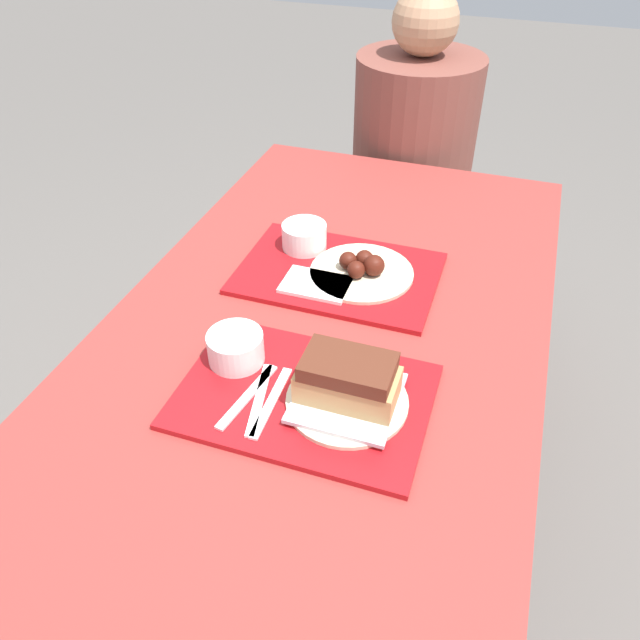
{
  "coord_description": "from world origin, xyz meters",
  "views": [
    {
      "loc": [
        0.3,
        -0.92,
        1.54
      ],
      "look_at": [
        0.0,
        -0.04,
        0.79
      ],
      "focal_mm": 35.0,
      "sensor_mm": 36.0,
      "label": 1
    }
  ],
  "objects_px": {
    "bowl_coleslaw_far": "(304,235)",
    "person_seated_across": "(414,137)",
    "tray_far": "(338,273)",
    "bowl_coleslaw_near": "(236,346)",
    "wings_plate_far": "(362,269)",
    "brisket_sandwich_plate": "(348,386)",
    "tray_near": "(304,396)"
  },
  "relations": [
    {
      "from": "bowl_coleslaw_far",
      "to": "person_seated_across",
      "type": "relative_size",
      "value": 0.14
    },
    {
      "from": "bowl_coleslaw_near",
      "to": "bowl_coleslaw_far",
      "type": "relative_size",
      "value": 1.0
    },
    {
      "from": "brisket_sandwich_plate",
      "to": "person_seated_across",
      "type": "height_order",
      "value": "person_seated_across"
    },
    {
      "from": "tray_near",
      "to": "brisket_sandwich_plate",
      "type": "height_order",
      "value": "brisket_sandwich_plate"
    },
    {
      "from": "bowl_coleslaw_far",
      "to": "person_seated_across",
      "type": "xyz_separation_m",
      "value": [
        0.1,
        0.77,
        -0.05
      ]
    },
    {
      "from": "brisket_sandwich_plate",
      "to": "bowl_coleslaw_far",
      "type": "height_order",
      "value": "brisket_sandwich_plate"
    },
    {
      "from": "tray_far",
      "to": "bowl_coleslaw_near",
      "type": "xyz_separation_m",
      "value": [
        -0.09,
        -0.34,
        0.04
      ]
    },
    {
      "from": "bowl_coleslaw_near",
      "to": "wings_plate_far",
      "type": "relative_size",
      "value": 0.45
    },
    {
      "from": "tray_near",
      "to": "brisket_sandwich_plate",
      "type": "xyz_separation_m",
      "value": [
        0.08,
        0.0,
        0.05
      ]
    },
    {
      "from": "bowl_coleslaw_far",
      "to": "tray_far",
      "type": "bearing_deg",
      "value": -33.7
    },
    {
      "from": "tray_far",
      "to": "bowl_coleslaw_near",
      "type": "distance_m",
      "value": 0.35
    },
    {
      "from": "tray_far",
      "to": "bowl_coleslaw_far",
      "type": "relative_size",
      "value": 4.21
    },
    {
      "from": "tray_far",
      "to": "person_seated_across",
      "type": "xyz_separation_m",
      "value": [
        -0.01,
        0.84,
        -0.02
      ]
    },
    {
      "from": "bowl_coleslaw_near",
      "to": "brisket_sandwich_plate",
      "type": "relative_size",
      "value": 0.49
    },
    {
      "from": "tray_far",
      "to": "brisket_sandwich_plate",
      "type": "xyz_separation_m",
      "value": [
        0.13,
        -0.37,
        0.05
      ]
    },
    {
      "from": "brisket_sandwich_plate",
      "to": "tray_near",
      "type": "bearing_deg",
      "value": -176.93
    },
    {
      "from": "tray_near",
      "to": "brisket_sandwich_plate",
      "type": "relative_size",
      "value": 2.06
    },
    {
      "from": "wings_plate_far",
      "to": "person_seated_across",
      "type": "bearing_deg",
      "value": 94.03
    },
    {
      "from": "tray_far",
      "to": "bowl_coleslaw_near",
      "type": "relative_size",
      "value": 4.21
    },
    {
      "from": "bowl_coleslaw_far",
      "to": "person_seated_across",
      "type": "height_order",
      "value": "person_seated_across"
    },
    {
      "from": "person_seated_across",
      "to": "brisket_sandwich_plate",
      "type": "bearing_deg",
      "value": -83.45
    },
    {
      "from": "bowl_coleslaw_far",
      "to": "wings_plate_far",
      "type": "relative_size",
      "value": 0.45
    },
    {
      "from": "brisket_sandwich_plate",
      "to": "tray_far",
      "type": "bearing_deg",
      "value": 109.55
    },
    {
      "from": "brisket_sandwich_plate",
      "to": "person_seated_across",
      "type": "relative_size",
      "value": 0.28
    },
    {
      "from": "tray_near",
      "to": "wings_plate_far",
      "type": "bearing_deg",
      "value": 90.67
    },
    {
      "from": "tray_far",
      "to": "wings_plate_far",
      "type": "height_order",
      "value": "wings_plate_far"
    },
    {
      "from": "tray_far",
      "to": "person_seated_across",
      "type": "bearing_deg",
      "value": 90.46
    },
    {
      "from": "bowl_coleslaw_near",
      "to": "person_seated_across",
      "type": "distance_m",
      "value": 1.18
    },
    {
      "from": "bowl_coleslaw_near",
      "to": "wings_plate_far",
      "type": "height_order",
      "value": "bowl_coleslaw_near"
    },
    {
      "from": "brisket_sandwich_plate",
      "to": "bowl_coleslaw_near",
      "type": "bearing_deg",
      "value": 170.05
    },
    {
      "from": "tray_far",
      "to": "person_seated_across",
      "type": "relative_size",
      "value": 0.57
    },
    {
      "from": "brisket_sandwich_plate",
      "to": "person_seated_across",
      "type": "distance_m",
      "value": 1.23
    }
  ]
}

